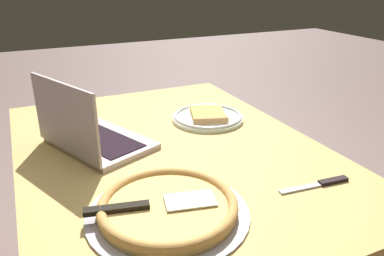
{
  "coord_description": "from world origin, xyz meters",
  "views": [
    {
      "loc": [
        -1.03,
        0.4,
        1.27
      ],
      "look_at": [
        -0.02,
        -0.07,
        0.8
      ],
      "focal_mm": 35.88,
      "sensor_mm": 36.0,
      "label": 1
    }
  ],
  "objects_px": {
    "dining_table": "(171,169)",
    "table_knife": "(321,184)",
    "laptop": "(90,134)",
    "pizza_tray": "(168,207)",
    "pizza_plate": "(208,117)"
  },
  "relations": [
    {
      "from": "dining_table",
      "to": "pizza_plate",
      "type": "distance_m",
      "value": 0.29
    },
    {
      "from": "table_knife",
      "to": "laptop",
      "type": "bearing_deg",
      "value": 46.6
    },
    {
      "from": "dining_table",
      "to": "table_knife",
      "type": "distance_m",
      "value": 0.48
    },
    {
      "from": "dining_table",
      "to": "pizza_tray",
      "type": "height_order",
      "value": "pizza_tray"
    },
    {
      "from": "pizza_tray",
      "to": "table_knife",
      "type": "bearing_deg",
      "value": -96.46
    },
    {
      "from": "pizza_tray",
      "to": "table_knife",
      "type": "xyz_separation_m",
      "value": [
        -0.05,
        -0.42,
        -0.02
      ]
    },
    {
      "from": "laptop",
      "to": "pizza_tray",
      "type": "bearing_deg",
      "value": -168.08
    },
    {
      "from": "dining_table",
      "to": "pizza_plate",
      "type": "relative_size",
      "value": 4.67
    },
    {
      "from": "laptop",
      "to": "pizza_plate",
      "type": "height_order",
      "value": "laptop"
    },
    {
      "from": "dining_table",
      "to": "pizza_tray",
      "type": "xyz_separation_m",
      "value": [
        -0.33,
        0.14,
        0.1
      ]
    },
    {
      "from": "pizza_tray",
      "to": "table_knife",
      "type": "height_order",
      "value": "pizza_tray"
    },
    {
      "from": "dining_table",
      "to": "pizza_tray",
      "type": "bearing_deg",
      "value": 157.12
    },
    {
      "from": "dining_table",
      "to": "table_knife",
      "type": "bearing_deg",
      "value": -143.46
    },
    {
      "from": "pizza_plate",
      "to": "table_knife",
      "type": "relative_size",
      "value": 1.29
    },
    {
      "from": "table_knife",
      "to": "pizza_plate",
      "type": "bearing_deg",
      "value": 6.05
    }
  ]
}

